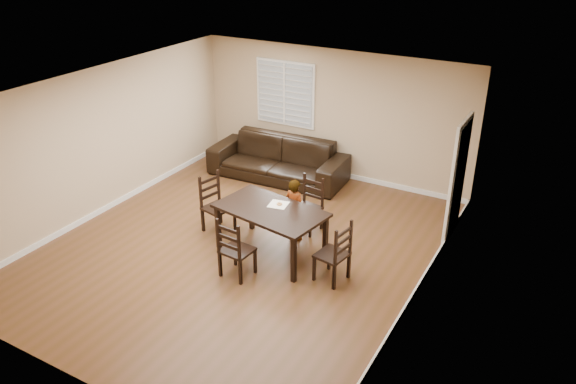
% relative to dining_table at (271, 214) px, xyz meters
% --- Properties ---
extents(ground, '(7.00, 7.00, 0.00)m').
position_rel_dining_table_xyz_m(ground, '(-0.54, -0.09, -0.74)').
color(ground, brown).
rests_on(ground, ground).
extents(room, '(6.04, 7.04, 2.72)m').
position_rel_dining_table_xyz_m(room, '(-0.50, 0.09, 1.07)').
color(room, tan).
rests_on(room, ground).
extents(dining_table, '(1.89, 1.25, 0.82)m').
position_rel_dining_table_xyz_m(dining_table, '(0.00, 0.00, 0.00)').
color(dining_table, black).
rests_on(dining_table, ground).
extents(chair_near, '(0.49, 0.47, 0.99)m').
position_rel_dining_table_xyz_m(chair_near, '(0.17, 1.09, -0.29)').
color(chair_near, black).
rests_on(chair_near, ground).
extents(chair_far, '(0.49, 0.46, 1.01)m').
position_rel_dining_table_xyz_m(chair_far, '(-0.14, -0.91, -0.28)').
color(chair_far, black).
rests_on(chair_far, ground).
extents(chair_left, '(0.53, 0.56, 1.05)m').
position_rel_dining_table_xyz_m(chair_left, '(-1.32, 0.22, -0.26)').
color(chair_left, black).
rests_on(chair_left, ground).
extents(chair_right, '(0.50, 0.52, 1.01)m').
position_rel_dining_table_xyz_m(chair_right, '(1.31, -0.21, -0.28)').
color(chair_right, black).
rests_on(chair_right, ground).
extents(child, '(0.45, 0.35, 1.11)m').
position_rel_dining_table_xyz_m(child, '(0.10, 0.63, -0.18)').
color(child, gray).
rests_on(child, ground).
extents(napkin, '(0.34, 0.34, 0.00)m').
position_rel_dining_table_xyz_m(napkin, '(0.03, 0.19, 0.09)').
color(napkin, white).
rests_on(napkin, dining_table).
extents(donut, '(0.09, 0.09, 0.03)m').
position_rel_dining_table_xyz_m(donut, '(0.05, 0.19, 0.11)').
color(donut, '#B37A40').
rests_on(donut, napkin).
extents(sofa, '(2.96, 1.29, 0.85)m').
position_rel_dining_table_xyz_m(sofa, '(-1.43, 2.68, -0.31)').
color(sofa, black).
rests_on(sofa, ground).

